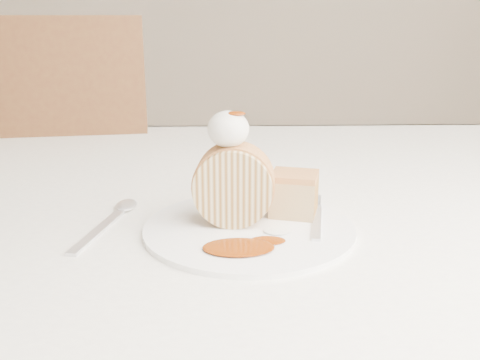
{
  "coord_description": "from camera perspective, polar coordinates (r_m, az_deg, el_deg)",
  "views": [
    {
      "loc": [
        -0.07,
        -0.52,
        0.98
      ],
      "look_at": [
        -0.06,
        0.05,
        0.81
      ],
      "focal_mm": 40.0,
      "sensor_mm": 36.0,
      "label": 1
    }
  ],
  "objects": [
    {
      "name": "whipped_cream",
      "position": [
        0.59,
        -1.26,
        5.46
      ],
      "size": [
        0.05,
        0.05,
        0.04
      ],
      "primitive_type": "ellipsoid",
      "color": "white",
      "rests_on": "roulade_slice"
    },
    {
      "name": "plate",
      "position": [
        0.61,
        0.97,
        -5.17
      ],
      "size": [
        0.29,
        0.29,
        0.01
      ],
      "primitive_type": "cylinder",
      "rotation": [
        0.0,
        0.0,
        -0.27
      ],
      "color": "white",
      "rests_on": "table"
    },
    {
      "name": "cake_chunk",
      "position": [
        0.64,
        5.78,
        -1.76
      ],
      "size": [
        0.06,
        0.06,
        0.04
      ],
      "primitive_type": "cube",
      "rotation": [
        0.0,
        0.0,
        -0.27
      ],
      "color": "#CC804D",
      "rests_on": "plate"
    },
    {
      "name": "chair_far",
      "position": [
        1.33,
        -19.38,
        -2.29
      ],
      "size": [
        0.52,
        0.52,
        0.98
      ],
      "rotation": [
        0.0,
        0.0,
        3.27
      ],
      "color": "brown",
      "rests_on": "ground"
    },
    {
      "name": "table",
      "position": [
        0.79,
        3.78,
        -6.96
      ],
      "size": [
        1.4,
        0.9,
        0.75
      ],
      "color": "white",
      "rests_on": "ground"
    },
    {
      "name": "spoon",
      "position": [
        0.62,
        -14.92,
        -5.31
      ],
      "size": [
        0.06,
        0.16,
        0.0
      ],
      "primitive_type": "cube",
      "rotation": [
        0.0,
        0.0,
        -0.22
      ],
      "color": "silver",
      "rests_on": "table"
    },
    {
      "name": "roulade_slice",
      "position": [
        0.6,
        -0.68,
        -0.56
      ],
      "size": [
        0.09,
        0.06,
        0.09
      ],
      "primitive_type": "cylinder",
      "rotation": [
        1.57,
        0.0,
        -0.09
      ],
      "color": "#CDBC8E",
      "rests_on": "plate"
    },
    {
      "name": "caramel_drizzle",
      "position": [
        0.58,
        -0.52,
        7.61
      ],
      "size": [
        0.02,
        0.02,
        0.01
      ],
      "primitive_type": "ellipsoid",
      "color": "#702804",
      "rests_on": "whipped_cream"
    },
    {
      "name": "fork",
      "position": [
        0.62,
        8.21,
        -4.51
      ],
      "size": [
        0.05,
        0.14,
        0.0
      ],
      "primitive_type": "cube",
      "rotation": [
        0.0,
        0.0,
        -0.19
      ],
      "color": "silver",
      "rests_on": "plate"
    },
    {
      "name": "caramel_pool",
      "position": [
        0.55,
        -0.16,
        -7.17
      ],
      "size": [
        0.08,
        0.07,
        0.0
      ],
      "primitive_type": null,
      "rotation": [
        0.0,
        0.0,
        -0.27
      ],
      "color": "#702804",
      "rests_on": "plate"
    }
  ]
}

